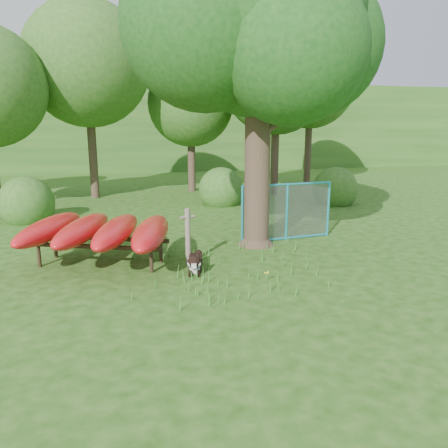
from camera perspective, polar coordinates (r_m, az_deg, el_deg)
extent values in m
plane|color=#1E470E|center=(8.76, 0.62, -8.16)|extent=(80.00, 80.00, 0.00)
cylinder|color=#3B2B20|center=(11.35, 4.41, 9.95)|extent=(0.75, 0.75, 5.15)
cone|color=#3B2B20|center=(11.70, 4.21, -1.47)|extent=(1.12, 1.12, 0.52)
sphere|color=#154814|center=(11.64, 4.70, 25.86)|extent=(4.95, 4.95, 4.95)
sphere|color=#154814|center=(12.44, 11.15, 21.92)|extent=(3.71, 3.71, 3.71)
sphere|color=#154814|center=(11.00, -2.47, 24.47)|extent=(3.92, 3.92, 3.92)
sphere|color=#154814|center=(10.37, 8.94, 21.58)|extent=(3.30, 3.30, 3.30)
sphere|color=#154814|center=(12.74, 0.64, 26.65)|extent=(3.51, 3.51, 3.51)
cylinder|color=#3B2B20|center=(11.47, 7.60, 13.51)|extent=(1.46, 0.48, 1.10)
cylinder|color=#3B2B20|center=(11.48, 1.69, 15.68)|extent=(1.06, 0.88, 1.05)
cylinder|color=#6B5F50|center=(9.98, -4.76, -1.64)|extent=(0.15, 0.15, 1.31)
cylinder|color=#6B5F50|center=(9.88, -4.81, 0.90)|extent=(0.36, 0.18, 0.07)
cylinder|color=black|center=(10.70, -23.00, -3.87)|extent=(0.11, 0.11, 0.51)
cylinder|color=black|center=(9.60, -9.47, -4.83)|extent=(0.11, 0.11, 0.51)
cylinder|color=black|center=(11.28, -21.15, -2.88)|extent=(0.11, 0.11, 0.51)
cylinder|color=black|center=(10.25, -8.25, -3.66)|extent=(0.11, 0.11, 0.51)
cube|color=black|center=(10.01, -16.71, -2.86)|extent=(2.83, 1.24, 0.08)
cube|color=black|center=(10.63, -15.10, -1.86)|extent=(2.83, 1.24, 0.08)
ellipsoid|color=red|center=(10.80, -21.83, -0.56)|extent=(1.64, 3.10, 0.49)
ellipsoid|color=red|center=(10.42, -17.99, -0.73)|extent=(1.54, 3.11, 0.49)
ellipsoid|color=red|center=(10.09, -13.88, -0.91)|extent=(1.45, 3.11, 0.49)
ellipsoid|color=red|center=(9.81, -9.51, -1.09)|extent=(1.35, 3.11, 0.49)
cube|color=black|center=(9.81, -3.74, -5.09)|extent=(0.43, 0.77, 0.25)
cube|color=beige|center=(9.51, -3.83, -5.73)|extent=(0.26, 0.19, 0.23)
sphere|color=black|center=(9.27, -3.91, -4.93)|extent=(0.27, 0.27, 0.27)
cube|color=beige|center=(9.17, -3.95, -5.42)|extent=(0.13, 0.17, 0.09)
sphere|color=beige|center=(9.27, -4.43, -5.21)|extent=(0.13, 0.13, 0.13)
sphere|color=beige|center=(9.26, -3.40, -5.22)|extent=(0.13, 0.13, 0.13)
cone|color=black|center=(9.27, -4.36, -3.99)|extent=(0.13, 0.14, 0.13)
cone|color=black|center=(9.27, -3.46, -3.99)|extent=(0.10, 0.11, 0.13)
cylinder|color=black|center=(9.39, -4.45, -6.39)|extent=(0.14, 0.32, 0.07)
cylinder|color=black|center=(9.38, -3.30, -6.39)|extent=(0.14, 0.32, 0.07)
sphere|color=black|center=(10.15, -3.35, -3.84)|extent=(0.17, 0.17, 0.17)
torus|color=blue|center=(9.37, -3.88, -5.14)|extent=(0.27, 0.13, 0.26)
cylinder|color=#28A6BF|center=(11.61, 2.40, 1.17)|extent=(0.08, 0.08, 1.59)
cylinder|color=#28A6BF|center=(12.17, 8.21, 1.59)|extent=(0.08, 0.08, 1.59)
cylinder|color=#28A6BF|center=(12.84, 13.45, 1.95)|extent=(0.08, 0.08, 1.59)
cylinder|color=#28A6BF|center=(12.04, 8.32, 5.15)|extent=(2.65, 0.34, 0.06)
cylinder|color=#28A6BF|center=(12.33, 8.10, -1.84)|extent=(2.65, 0.34, 0.06)
plane|color=slate|center=(12.17, 8.21, 1.59)|extent=(2.64, 0.28, 2.66)
cylinder|color=#3E812A|center=(9.02, 5.58, -6.94)|extent=(0.02, 0.02, 0.19)
sphere|color=yellow|center=(8.98, 5.60, -6.36)|extent=(0.03, 0.03, 0.03)
sphere|color=yellow|center=(9.02, 5.75, -6.23)|extent=(0.03, 0.03, 0.03)
sphere|color=yellow|center=(9.00, 5.34, -6.39)|extent=(0.03, 0.03, 0.03)
sphere|color=yellow|center=(8.97, 5.80, -6.40)|extent=(0.03, 0.03, 0.03)
sphere|color=yellow|center=(8.96, 5.55, -6.36)|extent=(0.03, 0.03, 0.03)
cylinder|color=#3B2B20|center=(19.95, -16.90, 10.78)|extent=(0.36, 0.36, 5.25)
sphere|color=#2C5B1D|center=(20.10, -17.48, 19.35)|extent=(5.20, 5.20, 5.20)
cylinder|color=#3B2B20|center=(21.25, -4.28, 9.49)|extent=(0.36, 0.36, 3.85)
sphere|color=#2C5B1D|center=(21.24, -4.38, 15.42)|extent=(4.00, 4.00, 4.00)
cylinder|color=#3B2B20|center=(20.20, 6.68, 10.56)|extent=(0.36, 0.36, 4.76)
sphere|color=#2C5B1D|center=(20.28, 6.89, 18.26)|extent=(4.80, 4.80, 4.80)
cylinder|color=#3B2B20|center=(24.12, 10.97, 10.93)|extent=(0.36, 0.36, 4.90)
sphere|color=#2C5B1D|center=(24.20, 11.26, 17.56)|extent=(4.60, 4.60, 4.60)
sphere|color=#2C5B1D|center=(16.01, -24.19, 0.36)|extent=(1.80, 1.80, 1.80)
sphere|color=#2C5B1D|center=(18.34, 14.18, 2.55)|extent=(1.80, 1.80, 1.80)
sphere|color=#2C5B1D|center=(17.67, -0.39, 2.57)|extent=(1.80, 1.80, 1.80)
cube|color=#2C5B1D|center=(35.98, -10.85, 12.34)|extent=(80.00, 12.00, 6.00)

